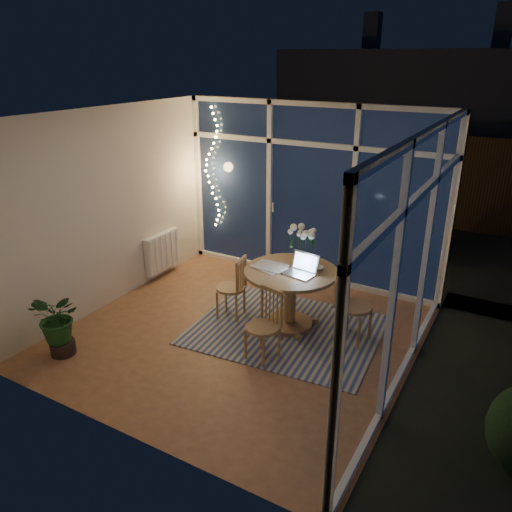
% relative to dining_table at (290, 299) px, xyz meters
% --- Properties ---
extents(floor, '(4.00, 4.00, 0.00)m').
position_rel_dining_table_xyz_m(floor, '(-0.44, -0.46, -0.39)').
color(floor, brown).
rests_on(floor, ground).
extents(ceiling, '(4.00, 4.00, 0.00)m').
position_rel_dining_table_xyz_m(ceiling, '(-0.44, -0.46, 2.21)').
color(ceiling, silver).
rests_on(ceiling, wall_back).
extents(wall_back, '(4.00, 0.04, 2.60)m').
position_rel_dining_table_xyz_m(wall_back, '(-0.44, 1.54, 0.91)').
color(wall_back, silver).
rests_on(wall_back, floor).
extents(wall_front, '(4.00, 0.04, 2.60)m').
position_rel_dining_table_xyz_m(wall_front, '(-0.44, -2.46, 0.91)').
color(wall_front, silver).
rests_on(wall_front, floor).
extents(wall_left, '(0.04, 4.00, 2.60)m').
position_rel_dining_table_xyz_m(wall_left, '(-2.44, -0.46, 0.91)').
color(wall_left, silver).
rests_on(wall_left, floor).
extents(wall_right, '(0.04, 4.00, 2.60)m').
position_rel_dining_table_xyz_m(wall_right, '(1.56, -0.46, 0.91)').
color(wall_right, silver).
rests_on(wall_right, floor).
extents(window_wall_back, '(4.00, 0.10, 2.60)m').
position_rel_dining_table_xyz_m(window_wall_back, '(-0.44, 1.50, 0.91)').
color(window_wall_back, white).
rests_on(window_wall_back, floor).
extents(window_wall_right, '(0.10, 4.00, 2.60)m').
position_rel_dining_table_xyz_m(window_wall_right, '(1.52, -0.46, 0.91)').
color(window_wall_right, white).
rests_on(window_wall_right, floor).
extents(radiator, '(0.10, 0.70, 0.58)m').
position_rel_dining_table_xyz_m(radiator, '(-2.38, 0.44, 0.01)').
color(radiator, white).
rests_on(radiator, wall_left).
extents(fairy_lights, '(0.24, 0.10, 1.85)m').
position_rel_dining_table_xyz_m(fairy_lights, '(-2.09, 1.42, 1.14)').
color(fairy_lights, '#FFCF66').
rests_on(fairy_lights, window_wall_back).
extents(garden_patio, '(12.00, 6.00, 0.10)m').
position_rel_dining_table_xyz_m(garden_patio, '(0.06, 4.54, -0.45)').
color(garden_patio, black).
rests_on(garden_patio, ground).
extents(garden_fence, '(11.00, 0.08, 1.80)m').
position_rel_dining_table_xyz_m(garden_fence, '(-0.44, 5.04, 0.51)').
color(garden_fence, '#342013').
rests_on(garden_fence, ground).
extents(neighbour_roof, '(7.00, 3.00, 2.20)m').
position_rel_dining_table_xyz_m(neighbour_roof, '(-0.14, 8.04, 1.81)').
color(neighbour_roof, '#373943').
rests_on(neighbour_roof, ground).
extents(garden_shrubs, '(0.90, 0.90, 0.90)m').
position_rel_dining_table_xyz_m(garden_shrubs, '(-1.24, 2.94, 0.06)').
color(garden_shrubs, black).
rests_on(garden_shrubs, ground).
extents(rug, '(2.37, 1.96, 0.01)m').
position_rel_dining_table_xyz_m(rug, '(-0.00, -0.10, -0.38)').
color(rug, '#BDB999').
rests_on(rug, floor).
extents(dining_table, '(1.22, 1.22, 0.77)m').
position_rel_dining_table_xyz_m(dining_table, '(0.00, 0.00, 0.00)').
color(dining_table, olive).
rests_on(dining_table, floor).
extents(chair_left, '(0.44, 0.44, 0.84)m').
position_rel_dining_table_xyz_m(chair_left, '(-0.79, -0.12, 0.04)').
color(chair_left, olive).
rests_on(chair_left, floor).
extents(chair_right, '(0.49, 0.49, 0.95)m').
position_rel_dining_table_xyz_m(chair_right, '(0.79, 0.09, 0.09)').
color(chair_right, olive).
rests_on(chair_right, floor).
extents(chair_front, '(0.47, 0.47, 0.84)m').
position_rel_dining_table_xyz_m(chair_front, '(0.05, -0.80, 0.03)').
color(chair_front, olive).
rests_on(chair_front, floor).
extents(laptop, '(0.40, 0.36, 0.26)m').
position_rel_dining_table_xyz_m(laptop, '(0.14, -0.07, 0.52)').
color(laptop, silver).
rests_on(laptop, dining_table).
extents(flower_vase, '(0.22, 0.22, 0.21)m').
position_rel_dining_table_xyz_m(flower_vase, '(0.02, 0.22, 0.49)').
color(flower_vase, silver).
rests_on(flower_vase, dining_table).
extents(bowl, '(0.16, 0.16, 0.04)m').
position_rel_dining_table_xyz_m(bowl, '(0.26, 0.18, 0.41)').
color(bowl, white).
rests_on(bowl, dining_table).
extents(newspapers, '(0.44, 0.36, 0.01)m').
position_rel_dining_table_xyz_m(newspapers, '(-0.25, -0.04, 0.39)').
color(newspapers, beige).
rests_on(newspapers, dining_table).
extents(phone, '(0.13, 0.09, 0.01)m').
position_rel_dining_table_xyz_m(phone, '(0.00, -0.13, 0.39)').
color(phone, black).
rests_on(phone, dining_table).
extents(potted_plant, '(0.55, 0.48, 0.76)m').
position_rel_dining_table_xyz_m(potted_plant, '(-1.98, -1.83, -0.01)').
color(potted_plant, '#18451D').
rests_on(potted_plant, floor).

